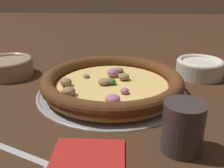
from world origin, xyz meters
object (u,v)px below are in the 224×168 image
object	(u,v)px
pizza	(112,82)
bowl_near	(200,67)
drinking_cup	(183,127)
bowl_far	(8,66)
pizza_tray	(112,91)
fork	(33,159)
napkin	(86,165)

from	to	relation	value
pizza	bowl_near	world-z (taller)	same
drinking_cup	bowl_far	bearing A→B (deg)	-127.53
bowl_far	pizza_tray	bearing A→B (deg)	70.72
bowl_far	fork	distance (m)	0.42
drinking_cup	pizza_tray	bearing A→B (deg)	-150.75
napkin	bowl_near	bearing A→B (deg)	146.62
pizza	drinking_cup	xyz separation A→B (m)	(0.22, 0.12, 0.01)
pizza_tray	drinking_cup	distance (m)	0.26
bowl_far	drinking_cup	bearing A→B (deg)	52.47
bowl_far	bowl_near	bearing A→B (deg)	92.45
bowl_near	fork	xyz separation A→B (m)	(0.39, -0.35, -0.02)
napkin	fork	world-z (taller)	napkin
pizza	drinking_cup	size ratio (longest dim) A/B	4.09
drinking_cup	napkin	bearing A→B (deg)	-70.44
bowl_near	drinking_cup	xyz separation A→B (m)	(0.35, -0.12, 0.02)
pizza_tray	drinking_cup	world-z (taller)	drinking_cup
pizza_tray	pizza	xyz separation A→B (m)	(0.00, -0.00, 0.02)
napkin	fork	xyz separation A→B (m)	(-0.01, -0.08, -0.00)
drinking_cup	fork	distance (m)	0.24
pizza_tray	napkin	size ratio (longest dim) A/B	2.64
pizza	pizza_tray	bearing A→B (deg)	121.95
napkin	fork	bearing A→B (deg)	-98.99
pizza	napkin	bearing A→B (deg)	-4.92
pizza	drinking_cup	world-z (taller)	drinking_cup
pizza_tray	bowl_far	world-z (taller)	bowl_far
bowl_near	napkin	xyz separation A→B (m)	(0.40, -0.27, -0.02)
pizza	drinking_cup	bearing A→B (deg)	29.39
pizza_tray	napkin	distance (m)	0.28
bowl_far	napkin	bearing A→B (deg)	36.17
pizza	napkin	distance (m)	0.28
pizza_tray	pizza	world-z (taller)	pizza
drinking_cup	fork	bearing A→B (deg)	-80.42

